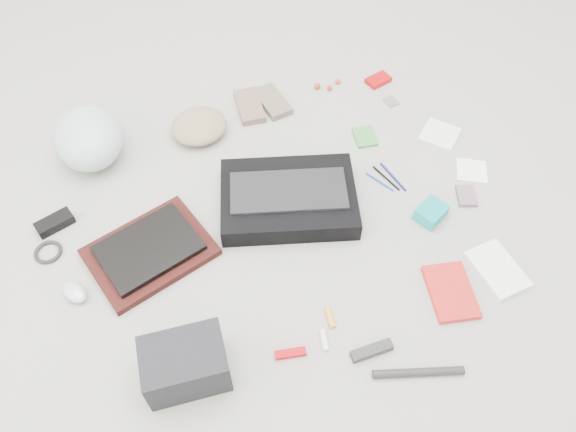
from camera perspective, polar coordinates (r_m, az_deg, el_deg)
name	(u,v)px	position (r m, az deg, el deg)	size (l,w,h in m)	color
ground_plane	(288,225)	(1.89, 0.00, -0.91)	(4.00, 4.00, 0.00)	gray
messenger_bag	(288,199)	(1.91, 0.05, 1.78)	(0.46, 0.32, 0.08)	black
bag_flap	(288,191)	(1.88, 0.05, 2.60)	(0.39, 0.18, 0.01)	black
laptop_sleeve	(150,252)	(1.87, -13.84, -3.57)	(0.37, 0.28, 0.03)	black
laptop	(149,248)	(1.85, -13.97, -3.18)	(0.30, 0.22, 0.02)	black
bike_helmet	(89,138)	(2.15, -19.59, 7.51)	(0.24, 0.30, 0.18)	#AFCBCC
beanie	(199,126)	(2.18, -9.04, 9.01)	(0.21, 0.20, 0.07)	#8A7C5B
mitten_left	(250,106)	(2.27, -3.93, 11.07)	(0.09, 0.19, 0.03)	brown
mitten_right	(272,102)	(2.29, -1.61, 11.54)	(0.09, 0.18, 0.03)	#685E4E
power_brick	(55,223)	(2.03, -22.62, -0.65)	(0.12, 0.06, 0.03)	black
cable_coil	(48,252)	(1.98, -23.19, -3.39)	(0.09, 0.09, 0.01)	black
mouse	(74,292)	(1.85, -20.87, -7.21)	(0.06, 0.10, 0.04)	#BABCC6
camera_bag	(185,364)	(1.60, -10.39, -14.59)	(0.23, 0.16, 0.15)	black
multitool	(290,353)	(1.66, 0.25, -13.77)	(0.09, 0.03, 0.01)	#9A0006
toiletry_tube_white	(324,340)	(1.68, 3.72, -12.50)	(0.02, 0.02, 0.06)	silver
toiletry_tube_orange	(330,318)	(1.71, 4.31, -10.31)	(0.02, 0.02, 0.06)	orange
u_lock	(372,351)	(1.67, 8.50, -13.37)	(0.13, 0.03, 0.03)	black
bike_pump	(418,372)	(1.67, 13.09, -15.21)	(0.02, 0.02, 0.26)	black
book_red	(451,292)	(1.81, 16.20, -7.41)	(0.13, 0.20, 0.02)	red
book_white	(497,269)	(1.90, 20.49, -5.11)	(0.13, 0.19, 0.02)	white
notepad	(365,137)	(2.17, 7.81, 7.98)	(0.08, 0.10, 0.01)	#3A7E39
pen_blue	(380,182)	(2.03, 9.30, 3.46)	(0.01, 0.01, 0.12)	#0F38A3
pen_black	(386,178)	(2.05, 9.95, 3.80)	(0.01, 0.01, 0.14)	black
pen_navy	(393,177)	(2.06, 10.62, 3.95)	(0.01, 0.01, 0.15)	#121459
accordion_wallet	(431,213)	(1.95, 14.33, 0.34)	(0.10, 0.08, 0.05)	#0C969B
card_deck	(466,196)	(2.05, 17.65, 1.95)	(0.06, 0.09, 0.02)	slate
napkin_top	(440,134)	(2.24, 15.18, 8.04)	(0.13, 0.13, 0.01)	white
napkin_bottom	(472,171)	(2.15, 18.18, 4.39)	(0.11, 0.11, 0.01)	white
lollipop_a	(317,86)	(2.36, 2.98, 13.05)	(0.03, 0.03, 0.03)	#9F311B
lollipop_b	(330,88)	(2.36, 4.25, 12.84)	(0.02, 0.02, 0.02)	red
lollipop_c	(338,81)	(2.39, 5.08, 13.46)	(0.02, 0.02, 0.02)	red
altoids_tin	(378,80)	(2.42, 9.15, 13.48)	(0.10, 0.06, 0.02)	#AD0A0B
stamp_sheet	(391,102)	(2.34, 10.44, 11.36)	(0.05, 0.06, 0.00)	slate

